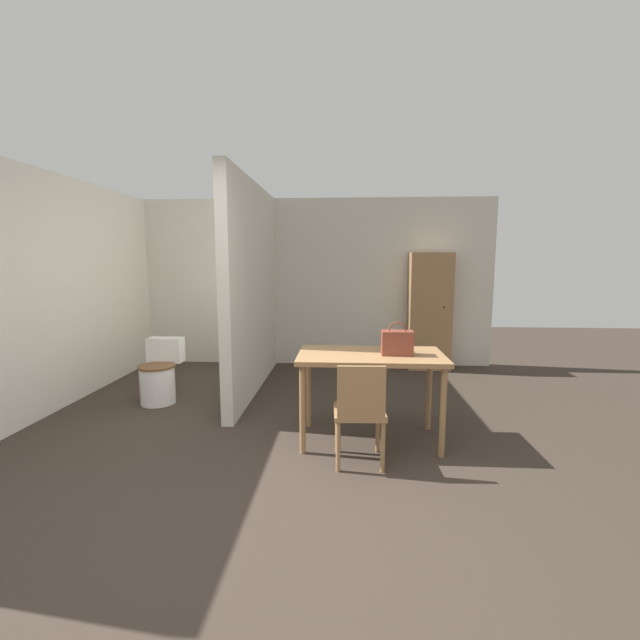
{
  "coord_description": "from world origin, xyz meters",
  "views": [
    {
      "loc": [
        0.68,
        -2.38,
        1.58
      ],
      "look_at": [
        0.42,
        2.05,
        0.97
      ],
      "focal_mm": 24.0,
      "sensor_mm": 36.0,
      "label": 1
    }
  ],
  "objects_px": {
    "dining_table": "(371,364)",
    "wooden_cabinet": "(429,311)",
    "wooden_chair": "(360,410)",
    "handbag": "(397,342)",
    "toilet": "(160,375)"
  },
  "relations": [
    {
      "from": "dining_table",
      "to": "wooden_chair",
      "type": "height_order",
      "value": "wooden_chair"
    },
    {
      "from": "dining_table",
      "to": "handbag",
      "type": "height_order",
      "value": "handbag"
    },
    {
      "from": "toilet",
      "to": "wooden_cabinet",
      "type": "height_order",
      "value": "wooden_cabinet"
    },
    {
      "from": "handbag",
      "to": "wooden_cabinet",
      "type": "xyz_separation_m",
      "value": [
        0.78,
        2.66,
        -0.05
      ]
    },
    {
      "from": "dining_table",
      "to": "wooden_cabinet",
      "type": "relative_size",
      "value": 0.74
    },
    {
      "from": "wooden_chair",
      "to": "wooden_cabinet",
      "type": "height_order",
      "value": "wooden_cabinet"
    },
    {
      "from": "dining_table",
      "to": "wooden_chair",
      "type": "relative_size",
      "value": 1.52
    },
    {
      "from": "wooden_chair",
      "to": "wooden_cabinet",
      "type": "relative_size",
      "value": 0.49
    },
    {
      "from": "wooden_chair",
      "to": "handbag",
      "type": "xyz_separation_m",
      "value": [
        0.32,
        0.44,
        0.44
      ]
    },
    {
      "from": "toilet",
      "to": "wooden_chair",
      "type": "bearing_deg",
      "value": -32.48
    },
    {
      "from": "wooden_cabinet",
      "to": "toilet",
      "type": "bearing_deg",
      "value": -152.83
    },
    {
      "from": "toilet",
      "to": "wooden_cabinet",
      "type": "bearing_deg",
      "value": 27.17
    },
    {
      "from": "dining_table",
      "to": "wooden_chair",
      "type": "xyz_separation_m",
      "value": [
        -0.1,
        -0.47,
        -0.25
      ]
    },
    {
      "from": "toilet",
      "to": "wooden_cabinet",
      "type": "distance_m",
      "value": 3.76
    },
    {
      "from": "dining_table",
      "to": "wooden_cabinet",
      "type": "distance_m",
      "value": 2.82
    }
  ]
}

